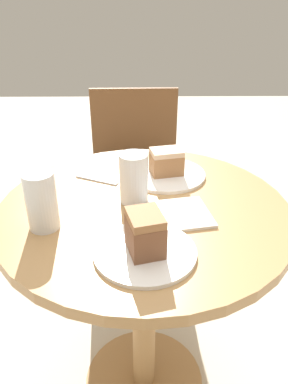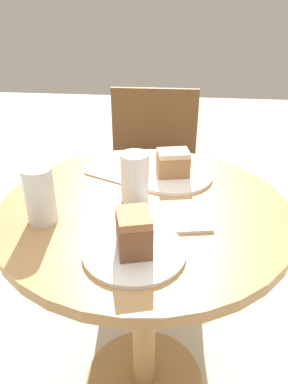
{
  "view_description": "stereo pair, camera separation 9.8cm",
  "coord_description": "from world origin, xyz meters",
  "px_view_note": "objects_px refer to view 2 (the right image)",
  "views": [
    {
      "loc": [
        -0.01,
        -0.86,
        1.27
      ],
      "look_at": [
        0.0,
        0.0,
        0.8
      ],
      "focal_mm": 35.0,
      "sensor_mm": 36.0,
      "label": 1
    },
    {
      "loc": [
        0.09,
        -0.85,
        1.27
      ],
      "look_at": [
        0.0,
        0.0,
        0.8
      ],
      "focal_mm": 35.0,
      "sensor_mm": 36.0,
      "label": 2
    }
  ],
  "objects_px": {
    "plate_near": "(136,252)",
    "cake_slice_near": "(136,233)",
    "cake_slice_far": "(173,163)",
    "glass_water": "(40,198)",
    "glass_lemonade": "(135,180)",
    "chair": "(152,181)",
    "plate_far": "(173,176)"
  },
  "relations": [
    {
      "from": "cake_slice_near",
      "to": "plate_far",
      "type": "bearing_deg",
      "value": 80.34
    },
    {
      "from": "plate_far",
      "to": "chair",
      "type": "bearing_deg",
      "value": 101.03
    },
    {
      "from": "cake_slice_near",
      "to": "glass_water",
      "type": "bearing_deg",
      "value": 156.33
    },
    {
      "from": "glass_water",
      "to": "glass_lemonade",
      "type": "bearing_deg",
      "value": 29.97
    },
    {
      "from": "chair",
      "to": "cake_slice_near",
      "type": "distance_m",
      "value": 0.99
    },
    {
      "from": "cake_slice_near",
      "to": "cake_slice_far",
      "type": "xyz_separation_m",
      "value": [
        0.07,
        0.38,
        -0.01
      ]
    },
    {
      "from": "plate_near",
      "to": "glass_water",
      "type": "xyz_separation_m",
      "value": [
        -0.25,
        0.11,
        0.06
      ]
    },
    {
      "from": "cake_slice_far",
      "to": "glass_lemonade",
      "type": "relative_size",
      "value": 0.78
    },
    {
      "from": "chair",
      "to": "cake_slice_far",
      "type": "relative_size",
      "value": 8.13
    },
    {
      "from": "glass_lemonade",
      "to": "cake_slice_far",
      "type": "bearing_deg",
      "value": 57.2
    },
    {
      "from": "cake_slice_far",
      "to": "glass_lemonade",
      "type": "distance_m",
      "value": 0.18
    },
    {
      "from": "cake_slice_far",
      "to": "plate_near",
      "type": "bearing_deg",
      "value": -99.66
    },
    {
      "from": "cake_slice_far",
      "to": "plate_far",
      "type": "bearing_deg",
      "value": 63.43
    },
    {
      "from": "chair",
      "to": "cake_slice_near",
      "type": "xyz_separation_m",
      "value": [
        0.04,
        -0.92,
        0.35
      ]
    },
    {
      "from": "plate_near",
      "to": "glass_lemonade",
      "type": "bearing_deg",
      "value": 97.76
    },
    {
      "from": "cake_slice_far",
      "to": "glass_water",
      "type": "height_order",
      "value": "glass_water"
    },
    {
      "from": "chair",
      "to": "plate_far",
      "type": "xyz_separation_m",
      "value": [
        0.1,
        -0.54,
        0.3
      ]
    },
    {
      "from": "plate_near",
      "to": "cake_slice_near",
      "type": "height_order",
      "value": "cake_slice_near"
    },
    {
      "from": "chair",
      "to": "plate_far",
      "type": "height_order",
      "value": "chair"
    },
    {
      "from": "plate_far",
      "to": "cake_slice_near",
      "type": "distance_m",
      "value": 0.39
    },
    {
      "from": "chair",
      "to": "glass_lemonade",
      "type": "distance_m",
      "value": 0.78
    },
    {
      "from": "cake_slice_near",
      "to": "glass_lemonade",
      "type": "xyz_separation_m",
      "value": [
        -0.03,
        0.23,
        0.01
      ]
    },
    {
      "from": "glass_lemonade",
      "to": "chair",
      "type": "bearing_deg",
      "value": 90.65
    },
    {
      "from": "plate_far",
      "to": "cake_slice_far",
      "type": "height_order",
      "value": "cake_slice_far"
    },
    {
      "from": "chair",
      "to": "glass_water",
      "type": "bearing_deg",
      "value": -105.43
    },
    {
      "from": "cake_slice_near",
      "to": "cake_slice_far",
      "type": "distance_m",
      "value": 0.39
    },
    {
      "from": "chair",
      "to": "cake_slice_near",
      "type": "height_order",
      "value": "chair"
    },
    {
      "from": "cake_slice_far",
      "to": "glass_water",
      "type": "xyz_separation_m",
      "value": [
        -0.31,
        -0.27,
        0.02
      ]
    },
    {
      "from": "chair",
      "to": "glass_lemonade",
      "type": "relative_size",
      "value": 6.34
    },
    {
      "from": "cake_slice_near",
      "to": "glass_water",
      "type": "xyz_separation_m",
      "value": [
        -0.25,
        0.11,
        0.01
      ]
    },
    {
      "from": "cake_slice_far",
      "to": "cake_slice_near",
      "type": "bearing_deg",
      "value": -99.66
    },
    {
      "from": "cake_slice_near",
      "to": "glass_lemonade",
      "type": "relative_size",
      "value": 0.75
    }
  ]
}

